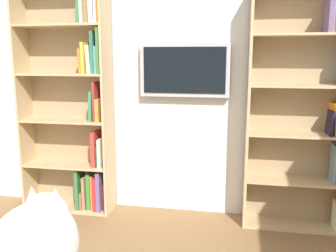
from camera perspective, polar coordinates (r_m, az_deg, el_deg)
wall_back at (r=3.37m, az=2.00°, el=8.83°), size 4.52×0.06×2.70m
bookshelf_left at (r=3.26m, az=22.42°, el=2.83°), size 0.92×0.28×2.06m
bookshelf_right at (r=3.52m, az=-14.18°, el=3.48°), size 0.86×0.28×2.18m
wall_mounted_tv at (r=3.28m, az=2.61°, el=8.73°), size 0.80×0.07×0.48m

